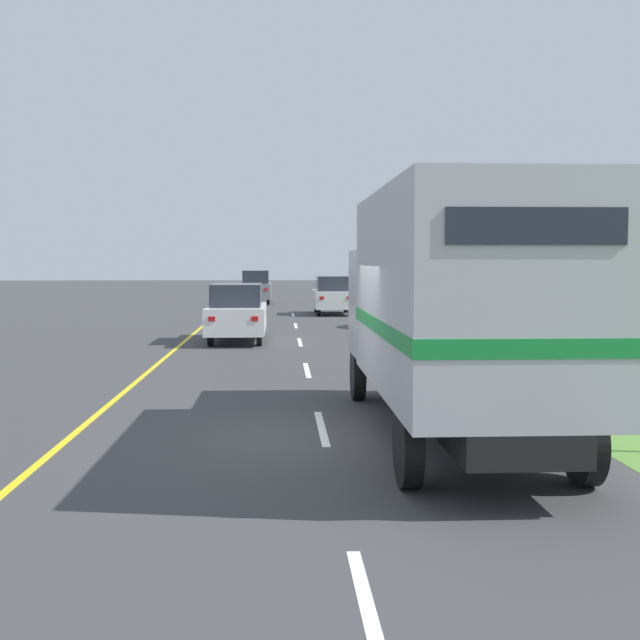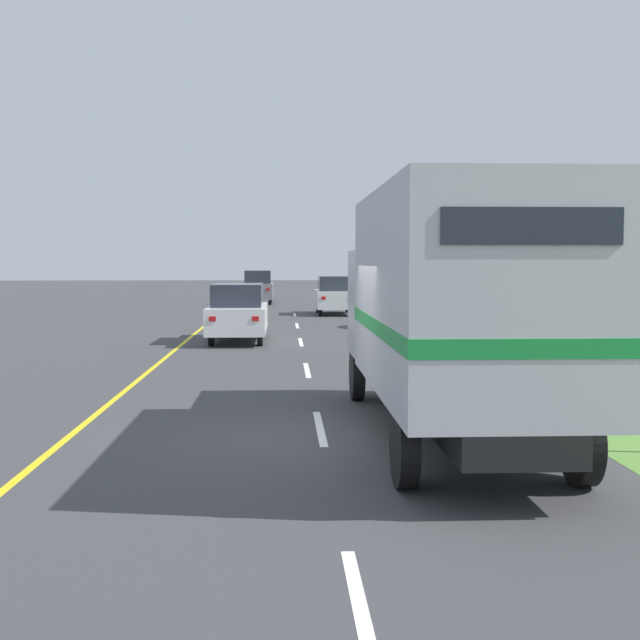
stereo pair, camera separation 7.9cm
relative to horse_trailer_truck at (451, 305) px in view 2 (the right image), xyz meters
name	(u,v)px [view 2 (the right image)]	position (x,y,z in m)	size (l,w,h in m)	color
ground_plane	(322,438)	(-1.82, 0.27, -1.95)	(200.00, 200.00, 0.00)	#3D3D3F
edge_line_yellow	(190,338)	(-5.52, 15.85, -1.95)	(0.12, 64.09, 0.01)	yellow
centre_dash_nearest	(362,616)	(-1.82, -5.62, -1.95)	(0.12, 2.60, 0.01)	white
centre_dash_near	(320,428)	(-1.82, 0.98, -1.95)	(0.12, 2.60, 0.01)	white
centre_dash_mid_a	(307,370)	(-1.82, 7.58, -1.95)	(0.12, 2.60, 0.01)	white
centre_dash_mid_b	(301,342)	(-1.82, 14.18, -1.95)	(0.12, 2.60, 0.01)	white
centre_dash_far	(297,326)	(-1.82, 20.78, -1.95)	(0.12, 2.60, 0.01)	white
centre_dash_farthest	(295,315)	(-1.82, 27.38, -1.95)	(0.12, 2.60, 0.01)	white
horse_trailer_truck	(451,305)	(0.00, 0.00, 0.00)	(2.37, 7.82, 3.49)	black
lead_car_white	(238,312)	(-3.82, 14.49, -1.01)	(1.80, 4.42, 1.85)	black
lead_car_white_ahead	(334,295)	(0.13, 27.74, -1.01)	(1.80, 4.14, 1.86)	black
lead_car_grey_ahead	(258,287)	(-3.89, 37.84, -0.94)	(1.80, 4.53, 2.03)	black
highway_sign	(596,298)	(4.70, 6.59, -0.21)	(2.23, 0.09, 2.79)	#9E9EA3
roadside_tree_mid	(533,226)	(7.11, 18.95, 1.96)	(4.56, 4.56, 6.20)	brown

